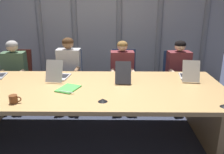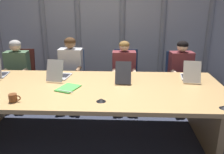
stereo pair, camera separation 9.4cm
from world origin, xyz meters
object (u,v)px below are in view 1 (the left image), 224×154
coffee_mug_near (14,99)px  office_chair_left_end (19,83)px  laptop_center (123,76)px  office_chair_right_mid (175,84)px  laptop_left_mid (59,75)px  conference_mic_left_side (103,100)px  person_center (122,71)px  person_right_mid (180,70)px  office_chair_left_mid (71,84)px  office_chair_center (123,83)px  spiral_notepad (68,89)px  laptop_right_mid (189,75)px  person_left_mid (68,68)px  person_left_end (13,70)px

coffee_mug_near → office_chair_left_end: bearing=111.1°
laptop_center → office_chair_right_mid: (0.99, 0.87, -0.44)m
laptop_left_mid → conference_mic_left_side: 1.03m
person_center → person_right_mid: size_ratio=0.99×
office_chair_left_mid → conference_mic_left_side: office_chair_left_mid is taller
office_chair_left_end → office_chair_right_mid: office_chair_left_end is taller
office_chair_left_mid → coffee_mug_near: bearing=-17.9°
office_chair_left_end → laptop_center: bearing=64.4°
office_chair_center → coffee_mug_near: office_chair_center is taller
coffee_mug_near → office_chair_left_mid: bearing=79.7°
conference_mic_left_side → spiral_notepad: 0.59m
person_center → laptop_center: bearing=-3.0°
office_chair_left_end → spiral_notepad: (1.17, -1.27, 0.38)m
person_center → office_chair_center: bearing=168.8°
office_chair_center → person_right_mid: size_ratio=0.83×
laptop_right_mid → office_chair_center: laptop_right_mid is taller
office_chair_left_mid → laptop_center: bearing=38.9°
person_left_mid → spiral_notepad: size_ratio=3.33×
laptop_left_mid → coffee_mug_near: bearing=167.6°
laptop_center → laptop_right_mid: size_ratio=1.06×
laptop_left_mid → coffee_mug_near: size_ratio=3.41×
office_chair_left_end → laptop_left_mid: bearing=47.3°
office_chair_left_end → coffee_mug_near: bearing=20.4°
conference_mic_left_side → person_left_mid: bearing=114.2°
laptop_center → spiral_notepad: bearing=121.2°
laptop_center → person_left_end: size_ratio=0.43×
laptop_left_mid → laptop_center: laptop_left_mid is taller
person_left_mid → conference_mic_left_side: size_ratio=11.01×
laptop_left_mid → person_center: 1.18m
person_left_mid → laptop_left_mid: bearing=1.5°
coffee_mug_near → spiral_notepad: (0.52, 0.42, -0.04)m
laptop_center → laptop_right_mid: laptop_right_mid is taller
person_center → spiral_notepad: person_center is taller
laptop_center → spiral_notepad: 0.81m
laptop_left_mid → office_chair_center: size_ratio=0.48×
laptop_left_mid → laptop_center: 0.92m
office_chair_center → coffee_mug_near: size_ratio=7.14×
person_center → person_left_mid: bearing=-92.2°
office_chair_left_mid → person_left_mid: bearing=-8.4°
laptop_left_mid → person_left_end: person_left_end is taller
office_chair_center → person_center: size_ratio=0.83×
laptop_right_mid → person_center: bearing=62.1°
office_chair_right_mid → person_right_mid: bearing=8.9°
conference_mic_left_side → spiral_notepad: conference_mic_left_side is taller
office_chair_right_mid → coffee_mug_near: bearing=-49.4°
person_left_end → person_right_mid: bearing=86.3°
office_chair_right_mid → laptop_left_mid: bearing=-62.4°
laptop_right_mid → spiral_notepad: laptop_right_mid is taller
office_chair_left_mid → office_chair_center: bearing=82.5°
conference_mic_left_side → office_chair_center: bearing=79.9°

